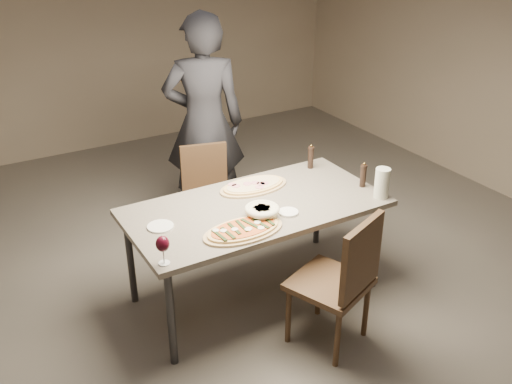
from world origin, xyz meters
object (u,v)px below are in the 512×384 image
zucchini_pizza (243,230)px  chair_far (207,191)px  diner (204,123)px  bread_basket (262,211)px  carafe (382,183)px  dining_table (256,212)px  chair_near (343,276)px  ham_pizza (254,186)px  pepper_mill_left (363,175)px

zucchini_pizza → chair_far: 1.21m
diner → bread_basket: bearing=103.1°
bread_basket → carafe: bearing=-10.5°
zucchini_pizza → carafe: (1.09, -0.07, 0.09)m
dining_table → chair_near: 0.79m
dining_table → zucchini_pizza: 0.39m
bread_basket → diner: diner is taller
bread_basket → chair_far: (0.09, 1.04, -0.32)m
bread_basket → chair_near: bearing=-66.7°
dining_table → chair_far: bearing=88.0°
ham_pizza → diner: bearing=72.3°
dining_table → zucchini_pizza: zucchini_pizza is taller
diner → chair_near: bearing=113.2°
bread_basket → carafe: 0.91m
dining_table → zucchini_pizza: size_ratio=3.26×
chair_near → diner: bearing=68.3°
bread_basket → chair_near: (0.25, -0.57, -0.26)m
zucchini_pizza → pepper_mill_left: (1.09, 0.14, 0.07)m
pepper_mill_left → bread_basket: bearing=-177.6°
carafe → pepper_mill_left: bearing=90.0°
ham_pizza → zucchini_pizza: bearing=-139.7°
bread_basket → carafe: (0.89, -0.16, 0.06)m
bread_basket → diner: 1.41m
bread_basket → carafe: size_ratio=1.06×
dining_table → ham_pizza: ham_pizza is taller
bread_basket → diner: (0.25, 1.38, 0.15)m
carafe → chair_far: bearing=123.5°
diner → ham_pizza: bearing=109.3°
diner → chair_far: bearing=88.6°
bread_basket → pepper_mill_left: size_ratio=1.22×
chair_far → zucchini_pizza: bearing=90.2°
diner → pepper_mill_left: bearing=138.7°
pepper_mill_left → chair_far: size_ratio=0.22×
zucchini_pizza → chair_near: 0.69m
carafe → chair_far: (-0.80, 1.21, -0.38)m
carafe → bread_basket: bearing=169.5°
carafe → diner: 1.68m
ham_pizza → diner: diner is taller
ham_pizza → bread_basket: 0.46m
pepper_mill_left → carafe: 0.20m
pepper_mill_left → diner: (-0.64, 1.35, 0.11)m
bread_basket → chair_far: size_ratio=0.27×
pepper_mill_left → ham_pizza: bearing=151.3°
zucchini_pizza → bread_basket: 0.22m
carafe → chair_near: size_ratio=0.23×
ham_pizza → pepper_mill_left: pepper_mill_left is taller
pepper_mill_left → chair_near: (-0.64, -0.61, -0.30)m
zucchini_pizza → diner: diner is taller
chair_near → chair_far: (-0.16, 1.62, -0.05)m
dining_table → ham_pizza: (0.12, 0.24, 0.07)m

